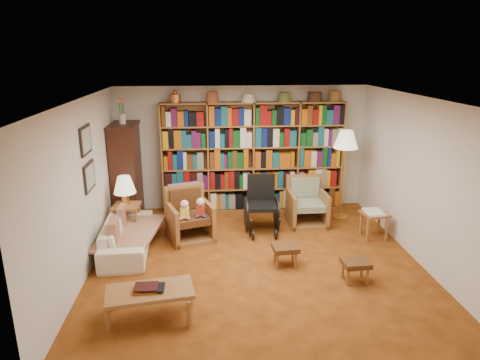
{
  "coord_description": "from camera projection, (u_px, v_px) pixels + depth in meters",
  "views": [
    {
      "loc": [
        -0.74,
        -5.97,
        3.13
      ],
      "look_at": [
        -0.2,
        0.6,
        1.15
      ],
      "focal_mm": 32.0,
      "sensor_mm": 36.0,
      "label": 1
    }
  ],
  "objects": [
    {
      "name": "sofa_throw",
      "position": [
        130.0,
        233.0,
        6.97
      ],
      "size": [
        1.04,
        1.64,
        0.04
      ],
      "primitive_type": "cube",
      "rotation": [
        0.0,
        0.0,
        -0.15
      ],
      "color": "#C5B190",
      "rests_on": "sofa"
    },
    {
      "name": "side_table_lamp",
      "position": [
        127.0,
        212.0,
        7.48
      ],
      "size": [
        0.48,
        0.48,
        0.57
      ],
      "color": "#9B6330",
      "rests_on": "floor"
    },
    {
      "name": "side_table_papers",
      "position": [
        374.0,
        217.0,
        7.41
      ],
      "size": [
        0.47,
        0.47,
        0.49
      ],
      "color": "#9B6330",
      "rests_on": "floor"
    },
    {
      "name": "coffee_table",
      "position": [
        150.0,
        293.0,
        5.15
      ],
      "size": [
        1.1,
        0.67,
        0.44
      ],
      "color": "#9B6330",
      "rests_on": "floor"
    },
    {
      "name": "table_lamp",
      "position": [
        125.0,
        186.0,
        7.34
      ],
      "size": [
        0.38,
        0.38,
        0.52
      ],
      "color": "gold",
      "rests_on": "side_table_lamp"
    },
    {
      "name": "wall_left",
      "position": [
        83.0,
        189.0,
        6.1
      ],
      "size": [
        0.0,
        5.0,
        5.0
      ],
      "primitive_type": "plane",
      "rotation": [
        1.57,
        0.0,
        1.57
      ],
      "color": "silver",
      "rests_on": "floor"
    },
    {
      "name": "ceiling",
      "position": [
        258.0,
        99.0,
        5.93
      ],
      "size": [
        5.0,
        5.0,
        0.0
      ],
      "primitive_type": "plane",
      "rotation": [
        3.14,
        0.0,
        0.0
      ],
      "color": "white",
      "rests_on": "wall_back"
    },
    {
      "name": "cushion_left",
      "position": [
        122.0,
        217.0,
        7.24
      ],
      "size": [
        0.12,
        0.36,
        0.35
      ],
      "primitive_type": "cube",
      "rotation": [
        0.0,
        0.0,
        -0.02
      ],
      "color": "maroon",
      "rests_on": "sofa"
    },
    {
      "name": "wall_front",
      "position": [
        289.0,
        266.0,
        3.91
      ],
      "size": [
        5.0,
        0.0,
        5.0
      ],
      "primitive_type": "plane",
      "rotation": [
        -1.57,
        0.0,
        0.0
      ],
      "color": "silver",
      "rests_on": "floor"
    },
    {
      "name": "cushion_right",
      "position": [
        114.0,
        233.0,
        6.58
      ],
      "size": [
        0.15,
        0.4,
        0.39
      ],
      "primitive_type": "cube",
      "rotation": [
        0.0,
        0.0,
        0.06
      ],
      "color": "maroon",
      "rests_on": "sofa"
    },
    {
      "name": "framed_pictures",
      "position": [
        88.0,
        158.0,
        6.28
      ],
      "size": [
        0.03,
        0.52,
        0.97
      ],
      "color": "black",
      "rests_on": "wall_left"
    },
    {
      "name": "armchair_sage",
      "position": [
        306.0,
        205.0,
        8.12
      ],
      "size": [
        0.7,
        0.73,
        0.87
      ],
      "color": "#9B6330",
      "rests_on": "floor"
    },
    {
      "name": "footstool_a",
      "position": [
        285.0,
        249.0,
        6.47
      ],
      "size": [
        0.4,
        0.35,
        0.32
      ],
      "color": "#542C16",
      "rests_on": "floor"
    },
    {
      "name": "armchair_leather",
      "position": [
        190.0,
        217.0,
        7.46
      ],
      "size": [
        0.94,
        0.94,
        0.91
      ],
      "color": "#9B6330",
      "rests_on": "floor"
    },
    {
      "name": "floor",
      "position": [
        256.0,
        261.0,
        6.65
      ],
      "size": [
        5.0,
        5.0,
        0.0
      ],
      "primitive_type": "plane",
      "color": "#924616",
      "rests_on": "ground"
    },
    {
      "name": "sofa",
      "position": [
        127.0,
        235.0,
        6.98
      ],
      "size": [
        1.78,
        0.75,
        0.51
      ],
      "primitive_type": "imported",
      "rotation": [
        0.0,
        0.0,
        1.61
      ],
      "color": "beige",
      "rests_on": "floor"
    },
    {
      "name": "curio_cabinet",
      "position": [
        126.0,
        171.0,
        8.11
      ],
      "size": [
        0.5,
        0.95,
        2.4
      ],
      "color": "#36140E",
      "rests_on": "floor"
    },
    {
      "name": "wall_right",
      "position": [
        420.0,
        181.0,
        6.49
      ],
      "size": [
        0.0,
        5.0,
        5.0
      ],
      "primitive_type": "plane",
      "rotation": [
        1.57,
        0.0,
        -1.57
      ],
      "color": "silver",
      "rests_on": "floor"
    },
    {
      "name": "wall_back",
      "position": [
        242.0,
        148.0,
        8.68
      ],
      "size": [
        5.0,
        0.0,
        5.0
      ],
      "primitive_type": "plane",
      "rotation": [
        1.57,
        0.0,
        0.0
      ],
      "color": "silver",
      "rests_on": "floor"
    },
    {
      "name": "wheelchair",
      "position": [
        262.0,
        206.0,
        7.7
      ],
      "size": [
        0.59,
        0.82,
        1.02
      ],
      "color": "black",
      "rests_on": "floor"
    },
    {
      "name": "footstool_b",
      "position": [
        356.0,
        264.0,
        6.01
      ],
      "size": [
        0.39,
        0.34,
        0.32
      ],
      "color": "#542C16",
      "rests_on": "floor"
    },
    {
      "name": "bookshelf",
      "position": [
        253.0,
        154.0,
        8.56
      ],
      "size": [
        3.6,
        0.3,
        2.42
      ],
      "color": "#9B6330",
      "rests_on": "floor"
    },
    {
      "name": "floor_lamp",
      "position": [
        346.0,
        143.0,
        7.98
      ],
      "size": [
        0.46,
        0.46,
        1.74
      ],
      "color": "gold",
      "rests_on": "floor"
    }
  ]
}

